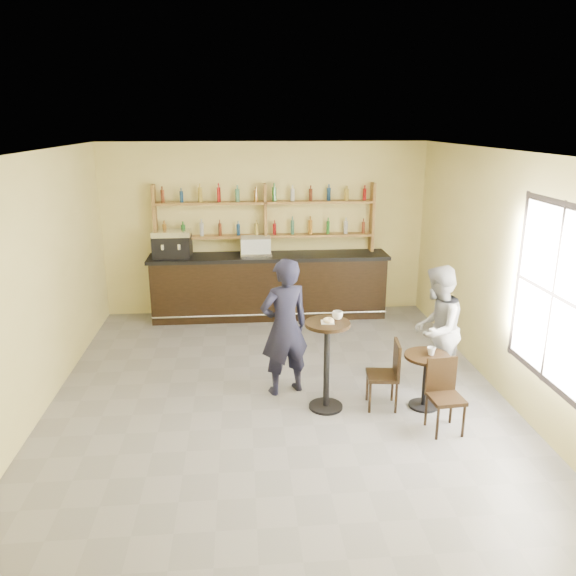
{
  "coord_description": "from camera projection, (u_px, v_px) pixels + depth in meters",
  "views": [
    {
      "loc": [
        -0.46,
        -6.88,
        3.56
      ],
      "look_at": [
        0.2,
        0.8,
        1.25
      ],
      "focal_mm": 35.0,
      "sensor_mm": 36.0,
      "label": 1
    }
  ],
  "objects": [
    {
      "name": "floor",
      "position": [
        278.0,
        393.0,
        7.63
      ],
      "size": [
        7.0,
        7.0,
        0.0
      ],
      "primitive_type": "plane",
      "color": "slate",
      "rests_on": "ground"
    },
    {
      "name": "ceiling",
      "position": [
        277.0,
        152.0,
        6.71
      ],
      "size": [
        7.0,
        7.0,
        0.0
      ],
      "primitive_type": "plane",
      "rotation": [
        3.14,
        0.0,
        0.0
      ],
      "color": "white",
      "rests_on": "wall_back"
    },
    {
      "name": "wall_back",
      "position": [
        265.0,
        229.0,
        10.51
      ],
      "size": [
        7.0,
        0.0,
        7.0
      ],
      "primitive_type": "plane",
      "rotation": [
        1.57,
        0.0,
        0.0
      ],
      "color": "#EDDE86",
      "rests_on": "floor"
    },
    {
      "name": "wall_front",
      "position": [
        312.0,
        420.0,
        3.83
      ],
      "size": [
        7.0,
        0.0,
        7.0
      ],
      "primitive_type": "plane",
      "rotation": [
        -1.57,
        0.0,
        0.0
      ],
      "color": "#EDDE86",
      "rests_on": "floor"
    },
    {
      "name": "wall_left",
      "position": [
        36.0,
        286.0,
        6.92
      ],
      "size": [
        0.0,
        7.0,
        7.0
      ],
      "primitive_type": "plane",
      "rotation": [
        1.57,
        0.0,
        1.57
      ],
      "color": "#EDDE86",
      "rests_on": "floor"
    },
    {
      "name": "wall_right",
      "position": [
        504.0,
        275.0,
        7.41
      ],
      "size": [
        0.0,
        7.0,
        7.0
      ],
      "primitive_type": "plane",
      "rotation": [
        1.57,
        0.0,
        -1.57
      ],
      "color": "#EDDE86",
      "rests_on": "floor"
    },
    {
      "name": "window_pane",
      "position": [
        553.0,
        295.0,
        6.24
      ],
      "size": [
        0.0,
        2.0,
        2.0
      ],
      "primitive_type": "plane",
      "rotation": [
        1.57,
        0.0,
        -1.57
      ],
      "color": "white",
      "rests_on": "wall_right"
    },
    {
      "name": "window_frame",
      "position": [
        553.0,
        295.0,
        6.24
      ],
      "size": [
        0.04,
        1.7,
        2.1
      ],
      "primitive_type": null,
      "color": "black",
      "rests_on": "wall_right"
    },
    {
      "name": "shelf_unit",
      "position": [
        265.0,
        219.0,
        10.33
      ],
      "size": [
        4.0,
        0.26,
        1.4
      ],
      "primitive_type": null,
      "color": "brown",
      "rests_on": "wall_back"
    },
    {
      "name": "liquor_bottles",
      "position": [
        265.0,
        210.0,
        10.28
      ],
      "size": [
        3.68,
        0.1,
        1.0
      ],
      "primitive_type": null,
      "color": "#8C5919",
      "rests_on": "shelf_unit"
    },
    {
      "name": "bar_counter",
      "position": [
        269.0,
        286.0,
        10.47
      ],
      "size": [
        4.39,
        0.86,
        1.19
      ],
      "primitive_type": null,
      "color": "black",
      "rests_on": "floor"
    },
    {
      "name": "espresso_machine",
      "position": [
        172.0,
        244.0,
        10.09
      ],
      "size": [
        0.69,
        0.46,
        0.48
      ],
      "primitive_type": null,
      "rotation": [
        0.0,
        0.0,
        -0.04
      ],
      "color": "black",
      "rests_on": "bar_counter"
    },
    {
      "name": "pastry_case",
      "position": [
        256.0,
        246.0,
        10.23
      ],
      "size": [
        0.62,
        0.53,
        0.33
      ],
      "primitive_type": null,
      "rotation": [
        0.0,
        0.0,
        0.15
      ],
      "color": "silver",
      "rests_on": "bar_counter"
    },
    {
      "name": "pedestal_table",
      "position": [
        327.0,
        366.0,
        7.08
      ],
      "size": [
        0.58,
        0.58,
        1.17
      ],
      "primitive_type": null,
      "rotation": [
        0.0,
        0.0,
        -0.01
      ],
      "color": "black",
      "rests_on": "floor"
    },
    {
      "name": "napkin",
      "position": [
        328.0,
        322.0,
        6.91
      ],
      "size": [
        0.18,
        0.18,
        0.0
      ],
      "primitive_type": "cube",
      "rotation": [
        0.0,
        0.0,
        -0.1
      ],
      "color": "white",
      "rests_on": "pedestal_table"
    },
    {
      "name": "donut",
      "position": [
        329.0,
        320.0,
        6.89
      ],
      "size": [
        0.18,
        0.18,
        0.05
      ],
      "primitive_type": "torus",
      "rotation": [
        0.0,
        0.0,
        0.33
      ],
      "color": "#DDAC50",
      "rests_on": "napkin"
    },
    {
      "name": "cup_pedestal",
      "position": [
        337.0,
        315.0,
        7.0
      ],
      "size": [
        0.15,
        0.15,
        0.1
      ],
      "primitive_type": "imported",
      "rotation": [
        0.0,
        0.0,
        -0.14
      ],
      "color": "white",
      "rests_on": "pedestal_table"
    },
    {
      "name": "man_main",
      "position": [
        285.0,
        327.0,
        7.42
      ],
      "size": [
        0.79,
        0.65,
        1.87
      ],
      "primitive_type": "imported",
      "rotation": [
        0.0,
        0.0,
        3.49
      ],
      "color": "black",
      "rests_on": "floor"
    },
    {
      "name": "cafe_table",
      "position": [
        425.0,
        381.0,
        7.17
      ],
      "size": [
        0.7,
        0.7,
        0.72
      ],
      "primitive_type": null,
      "rotation": [
        0.0,
        0.0,
        -0.26
      ],
      "color": "black",
      "rests_on": "floor"
    },
    {
      "name": "cup_cafe",
      "position": [
        431.0,
        351.0,
        7.05
      ],
      "size": [
        0.11,
        0.11,
        0.1
      ],
      "primitive_type": "imported",
      "rotation": [
        0.0,
        0.0,
        -0.01
      ],
      "color": "white",
      "rests_on": "cafe_table"
    },
    {
      "name": "chair_west",
      "position": [
        382.0,
        375.0,
        7.15
      ],
      "size": [
        0.43,
        0.43,
        0.89
      ],
      "primitive_type": null,
      "rotation": [
        0.0,
        0.0,
        -1.69
      ],
      "color": "black",
      "rests_on": "floor"
    },
    {
      "name": "chair_south",
      "position": [
        446.0,
        398.0,
        6.58
      ],
      "size": [
        0.41,
        0.41,
        0.88
      ],
      "primitive_type": null,
      "rotation": [
        0.0,
        0.0,
        0.09
      ],
      "color": "black",
      "rests_on": "floor"
    },
    {
      "name": "patron_second",
      "position": [
        436.0,
        329.0,
        7.52
      ],
      "size": [
        1.03,
        1.07,
        1.74
      ],
      "primitive_type": "imported",
      "rotation": [
        0.0,
        0.0,
        -2.18
      ],
      "color": "gray",
      "rests_on": "floor"
    }
  ]
}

